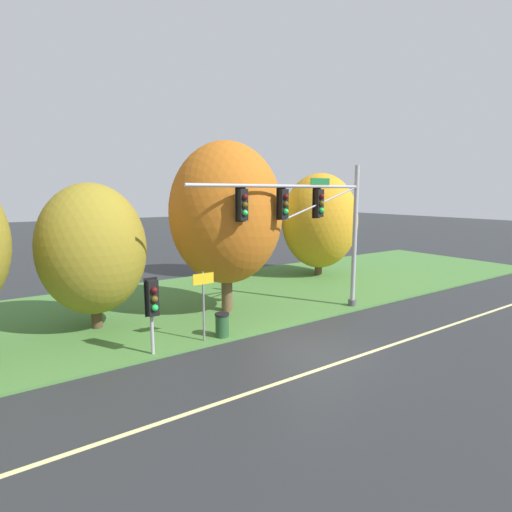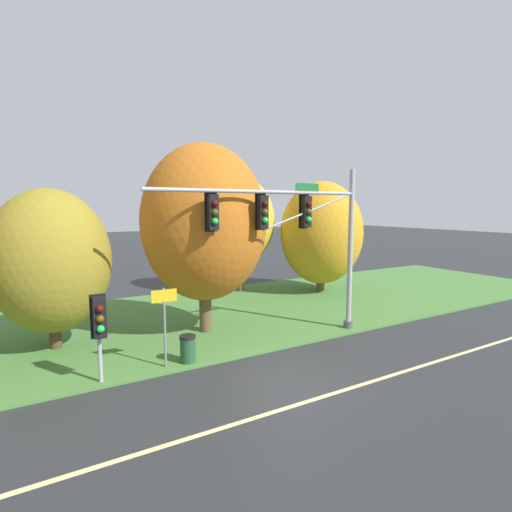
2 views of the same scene
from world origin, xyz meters
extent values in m
plane|color=#282B2D|center=(0.00, 0.00, 0.00)|extent=(160.00, 160.00, 0.00)
cube|color=beige|center=(0.00, -1.20, 0.00)|extent=(36.00, 0.16, 0.01)
cube|color=#477A38|center=(0.00, 8.25, 0.05)|extent=(48.00, 11.50, 0.10)
cylinder|color=#9EA0A5|center=(5.30, 3.07, 3.51)|extent=(0.22, 0.22, 6.81)
cylinder|color=#4C4C51|center=(5.30, 3.07, 0.25)|extent=(0.40, 0.40, 0.30)
cylinder|color=#9EA0A5|center=(0.89, 3.07, 5.90)|extent=(8.81, 0.14, 0.14)
cylinder|color=#9EA0A5|center=(3.10, 3.07, 5.20)|extent=(4.43, 0.08, 1.48)
cube|color=black|center=(2.90, 3.07, 5.17)|extent=(0.34, 0.28, 1.22)
cube|color=black|center=(2.90, 3.23, 5.17)|extent=(0.46, 0.04, 1.34)
sphere|color=#4C0C0C|center=(2.90, 2.89, 5.47)|extent=(0.22, 0.22, 0.22)
sphere|color=#51420C|center=(2.90, 2.89, 5.17)|extent=(0.22, 0.22, 0.22)
sphere|color=green|center=(2.90, 2.89, 4.87)|extent=(0.22, 0.22, 0.22)
cube|color=black|center=(0.89, 3.07, 5.17)|extent=(0.34, 0.28, 1.22)
cube|color=black|center=(0.89, 3.23, 5.17)|extent=(0.46, 0.04, 1.34)
sphere|color=#4C0C0C|center=(0.89, 2.89, 5.47)|extent=(0.22, 0.22, 0.22)
sphere|color=#51420C|center=(0.89, 2.89, 5.17)|extent=(0.22, 0.22, 0.22)
sphere|color=green|center=(0.89, 2.89, 4.87)|extent=(0.22, 0.22, 0.22)
cube|color=black|center=(-1.11, 3.07, 5.17)|extent=(0.34, 0.28, 1.22)
cube|color=black|center=(-1.11, 3.23, 5.17)|extent=(0.46, 0.04, 1.34)
sphere|color=#4C0C0C|center=(-1.11, 2.89, 5.47)|extent=(0.22, 0.22, 0.22)
sphere|color=#51420C|center=(-1.11, 2.89, 5.17)|extent=(0.22, 0.22, 0.22)
sphere|color=green|center=(-1.11, 2.89, 4.87)|extent=(0.22, 0.22, 0.22)
cube|color=#196B33|center=(2.90, 3.02, 6.12)|extent=(1.10, 0.04, 0.28)
cylinder|color=#9EA0A5|center=(-4.99, 2.82, 1.40)|extent=(0.12, 0.12, 2.61)
cube|color=black|center=(-4.99, 2.62, 2.15)|extent=(0.34, 0.28, 1.22)
cube|color=black|center=(-4.99, 2.78, 2.15)|extent=(0.46, 0.04, 1.34)
sphere|color=#4C0C0C|center=(-4.99, 2.45, 2.45)|extent=(0.22, 0.22, 0.22)
sphere|color=#51420C|center=(-4.99, 2.45, 2.15)|extent=(0.22, 0.22, 0.22)
sphere|color=green|center=(-4.99, 2.45, 1.85)|extent=(0.22, 0.22, 0.22)
cylinder|color=slate|center=(-2.94, 2.95, 1.43)|extent=(0.08, 0.08, 2.65)
cube|color=gold|center=(-2.94, 2.92, 2.50)|extent=(0.84, 0.03, 0.41)
cylinder|color=#4C3823|center=(-5.92, 6.79, 1.17)|extent=(0.42, 0.42, 2.13)
ellipsoid|color=olive|center=(-5.92, 6.79, 3.39)|extent=(4.23, 4.23, 5.29)
cylinder|color=brown|center=(-0.26, 5.82, 1.69)|extent=(0.52, 0.52, 3.18)
ellipsoid|color=#B76019|center=(-0.26, 5.82, 4.71)|extent=(5.17, 5.17, 6.46)
cylinder|color=#4C3823|center=(4.90, 12.28, 1.71)|extent=(0.43, 0.43, 3.22)
ellipsoid|color=gold|center=(4.90, 12.28, 4.50)|extent=(4.29, 4.29, 5.36)
cylinder|color=brown|center=(9.19, 9.64, 1.24)|extent=(0.51, 0.51, 2.28)
ellipsoid|color=#C68C1E|center=(9.19, 9.64, 3.77)|extent=(5.05, 5.05, 6.31)
cylinder|color=#234C28|center=(-2.16, 2.94, 0.53)|extent=(0.52, 0.52, 0.85)
cylinder|color=black|center=(-2.16, 2.94, 0.99)|extent=(0.56, 0.56, 0.08)
camera|label=1|loc=(-9.46, -10.05, 5.63)|focal=28.00mm
camera|label=2|loc=(-6.81, -9.48, 5.36)|focal=28.00mm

